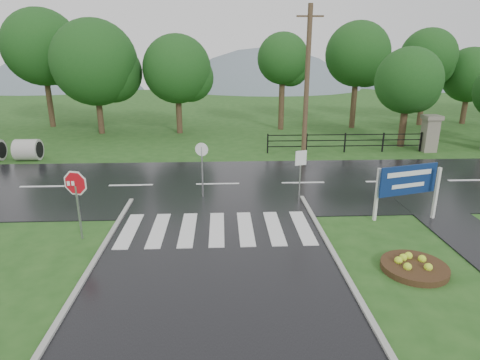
{
  "coord_description": "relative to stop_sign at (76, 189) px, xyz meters",
  "views": [
    {
      "loc": [
        0.21,
        -7.72,
        5.89
      ],
      "look_at": [
        0.85,
        6.0,
        1.5
      ],
      "focal_mm": 30.0,
      "sensor_mm": 36.0,
      "label": 1
    }
  ],
  "objects": [
    {
      "name": "ground",
      "position": [
        4.45,
        -4.56,
        -1.74
      ],
      "size": [
        120.0,
        120.0,
        0.0
      ],
      "primitive_type": "plane",
      "color": "#234E1A",
      "rests_on": "ground"
    },
    {
      "name": "reg_sign_round",
      "position": [
        3.83,
        3.73,
        -0.25
      ],
      "size": [
        0.54,
        0.18,
        2.38
      ],
      "color": "#939399",
      "rests_on": "ground"
    },
    {
      "name": "pillar_west",
      "position": [
        17.45,
        11.44,
        -0.57
      ],
      "size": [
        1.0,
        1.0,
        2.24
      ],
      "color": "gray",
      "rests_on": "ground"
    },
    {
      "name": "hills",
      "position": [
        7.94,
        60.44,
        -17.28
      ],
      "size": [
        102.0,
        48.0,
        48.0
      ],
      "color": "slate",
      "rests_on": "ground"
    },
    {
      "name": "crosswalk",
      "position": [
        4.45,
        0.44,
        -1.68
      ],
      "size": [
        6.5,
        2.8,
        0.02
      ],
      "color": "silver",
      "rests_on": "ground"
    },
    {
      "name": "stop_sign",
      "position": [
        0.0,
        0.0,
        0.0
      ],
      "size": [
        1.07,
        0.32,
        2.49
      ],
      "color": "#939399",
      "rests_on": "ground"
    },
    {
      "name": "walkway",
      "position": [
        12.95,
        -0.56,
        -1.74
      ],
      "size": [
        2.2,
        11.0,
        0.04
      ],
      "primitive_type": "cube",
      "color": "black",
      "rests_on": "ground"
    },
    {
      "name": "fence_west",
      "position": [
        12.2,
        11.44,
        -1.02
      ],
      "size": [
        9.58,
        0.08,
        1.2
      ],
      "color": "black",
      "rests_on": "ground"
    },
    {
      "name": "estate_billboard",
      "position": [
        11.31,
        1.05,
        -0.31
      ],
      "size": [
        2.31,
        0.71,
        2.09
      ],
      "color": "silver",
      "rests_on": "ground"
    },
    {
      "name": "utility_pole_east",
      "position": [
        9.56,
        10.94,
        2.53
      ],
      "size": [
        1.5,
        0.28,
        8.41
      ],
      "color": "#473523",
      "rests_on": "ground"
    },
    {
      "name": "entrance_tree_left",
      "position": [
        16.38,
        12.94,
        2.42
      ],
      "size": [
        4.11,
        4.11,
        6.25
      ],
      "color": "#3D2B1C",
      "rests_on": "ground"
    },
    {
      "name": "main_road",
      "position": [
        4.45,
        5.44,
        -1.74
      ],
      "size": [
        90.0,
        8.0,
        0.04
      ],
      "primitive_type": "cube",
      "color": "black",
      "rests_on": "ground"
    },
    {
      "name": "treeline",
      "position": [
        5.45,
        19.44,
        -1.74
      ],
      "size": [
        83.2,
        5.2,
        10.0
      ],
      "color": "#133F14",
      "rests_on": "ground"
    },
    {
      "name": "flower_bed",
      "position": [
        10.04,
        -2.5,
        -1.61
      ],
      "size": [
        1.84,
        1.84,
        0.37
      ],
      "color": "#332111",
      "rests_on": "ground"
    },
    {
      "name": "reg_sign_small",
      "position": [
        7.78,
        2.97,
        -0.2
      ],
      "size": [
        0.47,
        0.16,
        2.19
      ],
      "color": "#939399",
      "rests_on": "ground"
    }
  ]
}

